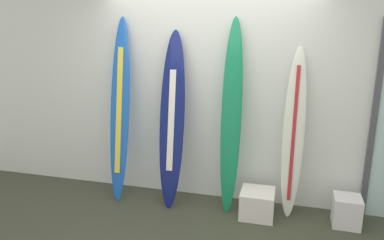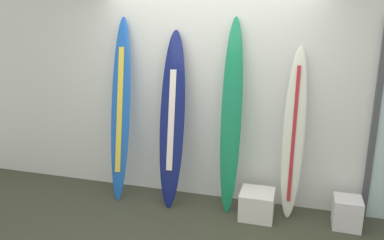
% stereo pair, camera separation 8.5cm
% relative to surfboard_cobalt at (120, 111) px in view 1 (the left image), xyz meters
% --- Properties ---
extents(wall_back, '(7.20, 0.20, 2.80)m').
position_rel_surfboard_cobalt_xyz_m(wall_back, '(1.04, 0.35, 0.29)').
color(wall_back, silver).
rests_on(wall_back, ground).
extents(surfboard_cobalt, '(0.25, 0.47, 2.21)m').
position_rel_surfboard_cobalt_xyz_m(surfboard_cobalt, '(0.00, 0.00, 0.00)').
color(surfboard_cobalt, blue).
rests_on(surfboard_cobalt, ground).
extents(surfboard_navy, '(0.31, 0.48, 2.06)m').
position_rel_surfboard_cobalt_xyz_m(surfboard_navy, '(0.66, -0.01, -0.09)').
color(surfboard_navy, navy).
rests_on(surfboard_navy, ground).
extents(surfboard_emerald, '(0.24, 0.39, 2.21)m').
position_rel_surfboard_cobalt_xyz_m(surfboard_emerald, '(1.35, 0.03, -0.02)').
color(surfboard_emerald, '#177E4F').
rests_on(surfboard_emerald, ground).
extents(surfboard_ivory, '(0.25, 0.32, 1.90)m').
position_rel_surfboard_cobalt_xyz_m(surfboard_ivory, '(2.04, 0.08, -0.16)').
color(surfboard_ivory, silver).
rests_on(surfboard_ivory, ground).
extents(display_block_left, '(0.29, 0.29, 0.33)m').
position_rel_surfboard_cobalt_xyz_m(display_block_left, '(2.64, -0.06, -0.94)').
color(display_block_left, silver).
rests_on(display_block_left, ground).
extents(display_block_center, '(0.37, 0.37, 0.30)m').
position_rel_surfboard_cobalt_xyz_m(display_block_center, '(1.70, -0.11, -0.95)').
color(display_block_center, silver).
rests_on(display_block_center, ground).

